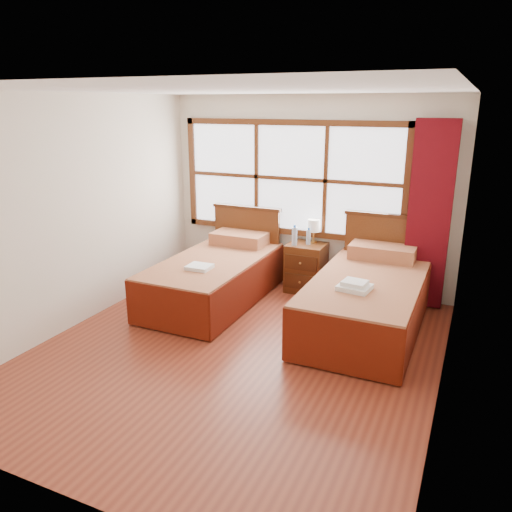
% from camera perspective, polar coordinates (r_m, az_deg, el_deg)
% --- Properties ---
extents(floor, '(4.50, 4.50, 0.00)m').
position_cam_1_polar(floor, '(5.31, -2.36, -10.87)').
color(floor, brown).
rests_on(floor, ground).
extents(ceiling, '(4.50, 4.50, 0.00)m').
position_cam_1_polar(ceiling, '(4.69, -2.77, 18.46)').
color(ceiling, white).
rests_on(ceiling, wall_back).
extents(wall_back, '(4.00, 0.00, 4.00)m').
position_cam_1_polar(wall_back, '(6.87, 6.00, 7.06)').
color(wall_back, silver).
rests_on(wall_back, floor).
extents(wall_left, '(0.00, 4.50, 4.50)m').
position_cam_1_polar(wall_left, '(5.99, -19.96, 4.64)').
color(wall_left, silver).
rests_on(wall_left, floor).
extents(wall_right, '(0.00, 4.50, 4.50)m').
position_cam_1_polar(wall_right, '(4.34, 21.72, -0.02)').
color(wall_right, silver).
rests_on(wall_right, floor).
extents(window, '(3.16, 0.06, 1.56)m').
position_cam_1_polar(window, '(6.89, 3.95, 8.82)').
color(window, white).
rests_on(window, wall_back).
extents(curtain, '(0.50, 0.16, 2.30)m').
position_cam_1_polar(curtain, '(6.44, 19.19, 4.35)').
color(curtain, '#5E0911').
rests_on(curtain, wall_back).
extents(bed_left, '(1.11, 2.15, 1.08)m').
position_cam_1_polar(bed_left, '(6.52, -4.61, -2.28)').
color(bed_left, '#401E0D').
rests_on(bed_left, floor).
extents(bed_right, '(1.17, 2.27, 1.14)m').
position_cam_1_polar(bed_right, '(5.87, 12.69, -4.71)').
color(bed_right, '#401E0D').
rests_on(bed_right, floor).
extents(nightstand, '(0.50, 0.49, 0.66)m').
position_cam_1_polar(nightstand, '(6.85, 5.73, -1.33)').
color(nightstand, '#542A12').
rests_on(nightstand, floor).
extents(towels_left, '(0.29, 0.25, 0.04)m').
position_cam_1_polar(towels_left, '(6.03, -6.49, -1.25)').
color(towels_left, white).
rests_on(towels_left, bed_left).
extents(towels_right, '(0.36, 0.32, 0.10)m').
position_cam_1_polar(towels_right, '(5.33, 11.20, -3.37)').
color(towels_right, white).
rests_on(towels_right, bed_right).
extents(lamp, '(0.17, 0.17, 0.32)m').
position_cam_1_polar(lamp, '(6.79, 6.62, 3.40)').
color(lamp, '#C18A3E').
rests_on(lamp, nightstand).
extents(bottle_near, '(0.07, 0.07, 0.28)m').
position_cam_1_polar(bottle_near, '(6.66, 4.42, 2.29)').
color(bottle_near, '#A3BAD1').
rests_on(bottle_near, nightstand).
extents(bottle_far, '(0.06, 0.06, 0.23)m').
position_cam_1_polar(bottle_far, '(6.72, 6.01, 2.18)').
color(bottle_far, '#A3BAD1').
rests_on(bottle_far, nightstand).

